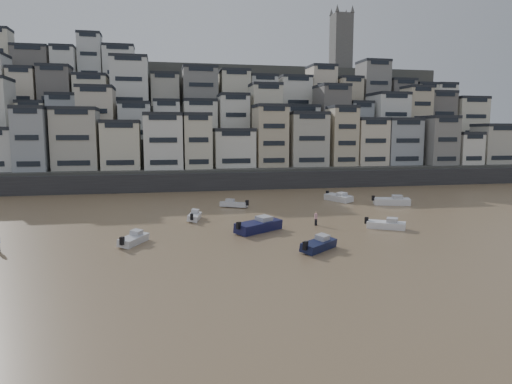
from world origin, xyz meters
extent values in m
plane|color=#8F734D|center=(0.00, 0.00, 0.00)|extent=(400.00, 400.00, 0.00)
cube|color=#38383A|center=(10.00, 65.00, 1.75)|extent=(140.00, 3.00, 3.50)
cube|color=#4C4C47|center=(15.00, 72.00, 2.00)|extent=(140.00, 14.00, 4.00)
cube|color=#4C4C47|center=(15.00, 84.00, 5.00)|extent=(140.00, 14.00, 10.00)
cube|color=#4C4C47|center=(15.00, 96.00, 9.00)|extent=(140.00, 14.00, 18.00)
cube|color=#4C4C47|center=(15.00, 108.00, 13.00)|extent=(140.00, 16.00, 26.00)
cube|color=#4C4C47|center=(15.00, 122.00, 16.00)|extent=(140.00, 18.00, 32.00)
cube|color=#66635E|center=(55.00, 120.00, 41.00)|extent=(6.00, 6.00, 18.00)
camera|label=1|loc=(-4.27, -26.13, 11.42)|focal=32.00mm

